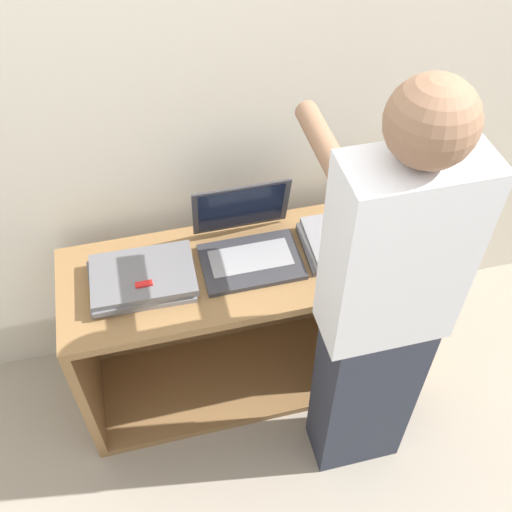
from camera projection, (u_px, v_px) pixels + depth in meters
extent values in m
plane|color=#9E9384|center=(266.00, 420.00, 2.63)|extent=(12.00, 12.00, 0.00)
cube|color=beige|center=(227.00, 110.00, 2.15)|extent=(8.00, 0.05, 2.40)
cube|color=olive|center=(251.00, 267.00, 2.25)|extent=(1.43, 0.50, 0.04)
cube|color=olive|center=(252.00, 370.00, 2.78)|extent=(1.43, 0.50, 0.04)
cube|color=olive|center=(83.00, 358.00, 2.40)|extent=(0.04, 0.50, 0.69)
cube|color=olive|center=(406.00, 293.00, 2.63)|extent=(0.04, 0.50, 0.69)
cube|color=olive|center=(240.00, 283.00, 2.67)|extent=(1.36, 0.04, 0.69)
cube|color=#333338|center=(251.00, 262.00, 2.23)|extent=(0.37, 0.25, 0.02)
cube|color=gray|center=(251.00, 258.00, 2.23)|extent=(0.30, 0.14, 0.00)
cube|color=#333338|center=(241.00, 207.00, 2.24)|extent=(0.37, 0.07, 0.25)
cube|color=black|center=(241.00, 208.00, 2.23)|extent=(0.32, 0.05, 0.22)
cube|color=gray|center=(142.00, 282.00, 2.16)|extent=(0.38, 0.27, 0.02)
cube|color=slate|center=(142.00, 279.00, 2.14)|extent=(0.38, 0.26, 0.02)
cube|color=slate|center=(143.00, 274.00, 2.13)|extent=(0.38, 0.26, 0.02)
cube|color=slate|center=(350.00, 243.00, 2.29)|extent=(0.38, 0.27, 0.02)
cube|color=#B7B7BC|center=(352.00, 238.00, 2.28)|extent=(0.38, 0.26, 0.02)
cube|color=gray|center=(355.00, 235.00, 2.26)|extent=(0.38, 0.26, 0.02)
cube|color=#2D3342|center=(363.00, 390.00, 2.25)|extent=(0.34, 0.20, 0.84)
cube|color=white|center=(398.00, 254.00, 1.70)|extent=(0.40, 0.20, 0.67)
sphere|color=#8C664C|center=(432.00, 122.00, 1.38)|extent=(0.23, 0.23, 0.23)
cylinder|color=#8C664C|center=(323.00, 142.00, 1.68)|extent=(0.07, 0.32, 0.07)
cylinder|color=#8C664C|center=(428.00, 126.00, 1.73)|extent=(0.07, 0.32, 0.07)
cube|color=red|center=(144.00, 284.00, 2.08)|extent=(0.06, 0.02, 0.01)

